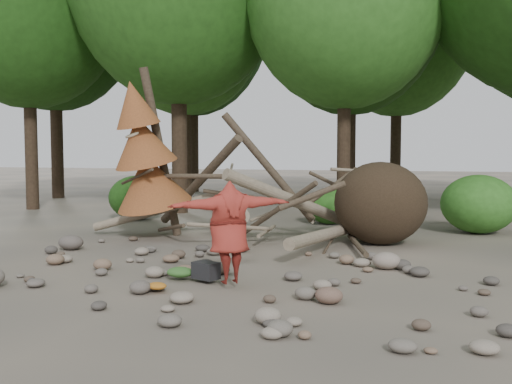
# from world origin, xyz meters

# --- Properties ---
(ground) EXTENTS (120.00, 120.00, 0.00)m
(ground) POSITION_xyz_m (0.00, 0.00, 0.00)
(ground) COLOR #514C44
(ground) RESTS_ON ground
(deadfall_pile) EXTENTS (8.55, 5.24, 3.30)m
(deadfall_pile) POSITION_xyz_m (2.02, 4.24, 0.95)
(deadfall_pile) COLOR #332619
(deadfall_pile) RESTS_ON ground
(dead_conifer) EXTENTS (2.06, 2.16, 4.35)m
(dead_conifer) POSITION_xyz_m (-3.12, 3.37, 2.11)
(dead_conifer) COLOR #4C3F30
(dead_conifer) RESTS_ON ground
(bush_left) EXTENTS (1.80, 1.80, 1.44)m
(bush_left) POSITION_xyz_m (-5.50, 7.20, 0.72)
(bush_left) COLOR #215115
(bush_left) RESTS_ON ground
(bush_mid) EXTENTS (1.40, 1.40, 1.12)m
(bush_mid) POSITION_xyz_m (0.80, 7.80, 0.56)
(bush_mid) COLOR #2C671D
(bush_mid) RESTS_ON ground
(bush_right) EXTENTS (2.00, 2.00, 1.60)m
(bush_right) POSITION_xyz_m (5.00, 7.00, 0.80)
(bush_right) COLOR #377A25
(bush_right) RESTS_ON ground
(frisbee_thrower) EXTENTS (2.88, 1.70, 2.48)m
(frisbee_thrower) POSITION_xyz_m (0.63, -0.87, 0.91)
(frisbee_thrower) COLOR maroon
(frisbee_thrower) RESTS_ON ground
(backpack) EXTENTS (0.50, 0.42, 0.29)m
(backpack) POSITION_xyz_m (0.12, -0.62, 0.14)
(backpack) COLOR black
(backpack) RESTS_ON ground
(cloth_green) EXTENTS (0.47, 0.39, 0.18)m
(cloth_green) POSITION_xyz_m (-0.37, -0.60, 0.09)
(cloth_green) COLOR #336327
(cloth_green) RESTS_ON ground
(cloth_orange) EXTENTS (0.31, 0.25, 0.11)m
(cloth_orange) POSITION_xyz_m (-0.34, -1.51, 0.06)
(cloth_orange) COLOR #A8651C
(cloth_orange) RESTS_ON ground
(boulder_front_right) EXTENTS (0.41, 0.37, 0.25)m
(boulder_front_right) POSITION_xyz_m (2.35, -1.37, 0.12)
(boulder_front_right) COLOR brown
(boulder_front_right) RESTS_ON ground
(boulder_mid_right) EXTENTS (0.54, 0.48, 0.32)m
(boulder_mid_right) POSITION_xyz_m (2.97, 1.39, 0.16)
(boulder_mid_right) COLOR gray
(boulder_mid_right) RESTS_ON ground
(boulder_mid_left) EXTENTS (0.56, 0.51, 0.34)m
(boulder_mid_left) POSITION_xyz_m (-4.02, 1.48, 0.17)
(boulder_mid_left) COLOR #5C534D
(boulder_mid_left) RESTS_ON ground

